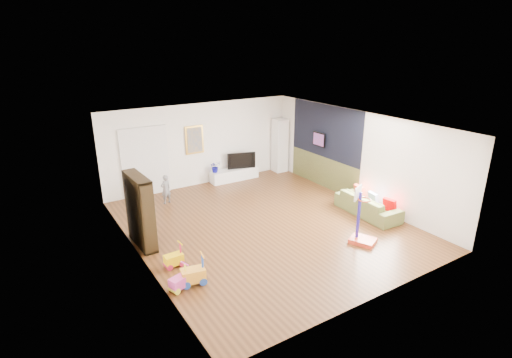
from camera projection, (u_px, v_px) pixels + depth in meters
floor at (264, 224)px, 10.51m from camera, size 6.50×7.50×0.00m
ceiling at (265, 123)px, 9.61m from camera, size 6.50×7.50×0.00m
wall_back at (201, 145)px, 13.05m from camera, size 6.50×0.00×2.70m
wall_front at (381, 234)px, 7.07m from camera, size 6.50×0.00×2.70m
wall_left at (136, 203)px, 8.42m from camera, size 0.00×7.50×2.70m
wall_right at (357, 157)px, 11.70m from camera, size 0.00×7.50×2.70m
navy_accent at (325, 131)px, 12.64m from camera, size 0.01×3.20×1.70m
olive_wainscot at (323, 172)px, 13.09m from camera, size 0.01×3.20×1.00m
doorway at (145, 163)px, 12.16m from camera, size 1.45×0.06×2.10m
painting_back at (194, 140)px, 12.82m from camera, size 0.62×0.06×0.92m
artwork_right at (319, 139)px, 12.87m from camera, size 0.04×0.56×0.46m
media_console at (234, 174)px, 13.75m from camera, size 1.72×0.44×0.40m
tall_cabinet at (280, 146)px, 14.45m from camera, size 0.47×0.47×1.93m
bookshelf at (140, 211)px, 9.21m from camera, size 0.36×1.19×1.73m
sofa at (368, 205)px, 11.02m from camera, size 0.85×1.97×0.56m
basketball_hoop at (365, 216)px, 9.34m from camera, size 0.68×0.74×1.41m
ride_on_yellow at (173, 256)px, 8.49m from camera, size 0.40×0.26×0.52m
ride_on_orange at (193, 270)px, 7.86m from camera, size 0.51×0.37×0.63m
ride_on_pink at (179, 278)px, 7.71m from camera, size 0.44×0.34×0.51m
child at (166, 189)px, 11.72m from camera, size 0.36×0.29×0.88m
tv at (241, 160)px, 13.73m from camera, size 0.97×0.40×0.56m
vase_plant at (215, 167)px, 13.29m from camera, size 0.37×0.33×0.39m
pillow_left at (390, 205)px, 10.61m from camera, size 0.14×0.37×0.36m
pillow_center at (373, 198)px, 11.04m from camera, size 0.17×0.36×0.35m
pillow_right at (360, 192)px, 11.50m from camera, size 0.19×0.41×0.40m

